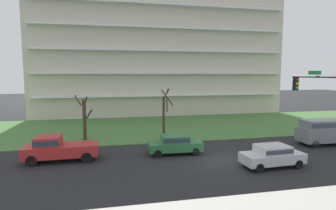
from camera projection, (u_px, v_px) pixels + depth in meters
ground at (221, 161)px, 20.69m from camera, size 160.00×160.00×0.00m
grass_lawn_strip at (177, 126)px, 34.30m from camera, size 80.00×16.00×0.08m
apartment_building at (158, 54)px, 46.60m from camera, size 39.55×12.60×20.09m
tree_far_left at (84, 118)px, 26.72m from camera, size 1.73×1.71×4.53m
tree_left at (164, 113)px, 27.66m from camera, size 1.41×1.56×5.15m
sedan_green_near_left at (175, 143)px, 22.42m from camera, size 4.45×1.93×1.57m
van_gray_center_left at (327, 130)px, 25.32m from camera, size 5.27×2.19×2.36m
pickup_red_center_right at (58, 148)px, 20.54m from camera, size 5.42×2.06×1.95m
sedan_silver_near_right at (272, 155)px, 19.27m from camera, size 4.48×2.02×1.57m
traffic_signal_mast at (325, 108)px, 16.05m from camera, size 0.90×4.62×6.80m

